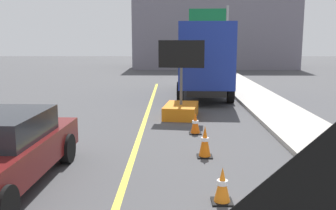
% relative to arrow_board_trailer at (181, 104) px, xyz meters
% --- Properties ---
extents(arrow_board_trailer, '(1.60, 1.94, 2.70)m').
position_rel_arrow_board_trailer_xyz_m(arrow_board_trailer, '(0.00, 0.00, 0.00)').
color(arrow_board_trailer, orange).
rests_on(arrow_board_trailer, ground).
extents(box_truck, '(2.71, 7.45, 3.42)m').
position_rel_arrow_board_trailer_xyz_m(box_truck, '(1.21, 5.02, 1.36)').
color(box_truck, black).
rests_on(box_truck, ground).
extents(highway_guide_sign, '(2.78, 0.33, 5.00)m').
position_rel_arrow_board_trailer_xyz_m(highway_guide_sign, '(2.77, 14.18, 2.94)').
color(highway_guide_sign, gray).
rests_on(highway_guide_sign, ground).
extents(far_building_block, '(14.71, 6.94, 6.71)m').
position_rel_arrow_board_trailer_xyz_m(far_building_block, '(3.55, 23.62, 2.88)').
color(far_building_block, slate).
rests_on(far_building_block, ground).
extents(traffic_cone_mid_lane, '(0.36, 0.36, 0.63)m').
position_rel_arrow_board_trailer_xyz_m(traffic_cone_mid_lane, '(0.54, -7.19, -0.17)').
color(traffic_cone_mid_lane, black).
rests_on(traffic_cone_mid_lane, ground).
extents(traffic_cone_far_lane, '(0.36, 0.36, 0.76)m').
position_rel_arrow_board_trailer_xyz_m(traffic_cone_far_lane, '(0.46, -4.65, -0.11)').
color(traffic_cone_far_lane, black).
rests_on(traffic_cone_far_lane, ground).
extents(traffic_cone_curbside, '(0.36, 0.36, 0.62)m').
position_rel_arrow_board_trailer_xyz_m(traffic_cone_curbside, '(0.37, -2.42, -0.17)').
color(traffic_cone_curbside, black).
rests_on(traffic_cone_curbside, ground).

